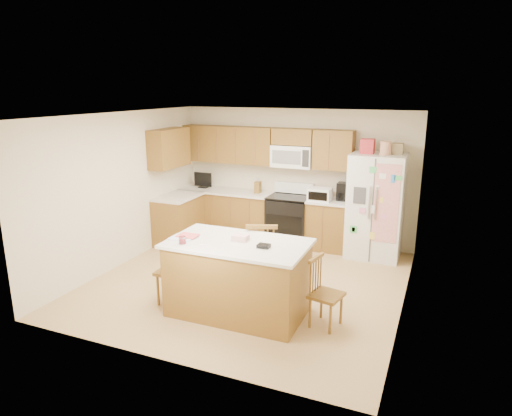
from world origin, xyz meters
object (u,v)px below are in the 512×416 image
at_px(stove, 289,219).
at_px(windsor_chair_back, 262,259).
at_px(windsor_chair_right, 325,294).
at_px(island, 238,277).
at_px(refrigerator, 376,205).
at_px(windsor_chair_left, 175,271).

xyz_separation_m(stove, windsor_chair_back, (0.32, -2.17, 0.03)).
bearing_deg(windsor_chair_right, island, -174.69).
height_order(refrigerator, windsor_chair_back, refrigerator).
bearing_deg(windsor_chair_back, island, -94.16).
relative_size(island, windsor_chair_right, 2.02).
distance_m(stove, windsor_chair_left, 3.00).
distance_m(stove, island, 2.89).
bearing_deg(stove, windsor_chair_left, -102.49).
distance_m(windsor_chair_left, windsor_chair_right, 2.05).
relative_size(stove, refrigerator, 0.55).
bearing_deg(island, refrigerator, 65.14).
bearing_deg(refrigerator, windsor_chair_right, -93.81).
xyz_separation_m(windsor_chair_left, windsor_chair_right, (2.04, 0.16, -0.04)).
bearing_deg(refrigerator, stove, 177.70).
height_order(island, windsor_chair_back, island).
xyz_separation_m(stove, island, (0.27, -2.88, 0.02)).
relative_size(island, windsor_chair_back, 1.69).
bearing_deg(windsor_chair_right, stove, 116.63).
xyz_separation_m(stove, refrigerator, (1.57, -0.06, 0.45)).
xyz_separation_m(refrigerator, windsor_chair_left, (-2.22, -2.87, -0.46)).
height_order(refrigerator, windsor_chair_left, refrigerator).
xyz_separation_m(refrigerator, windsor_chair_back, (-1.25, -2.11, -0.42)).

